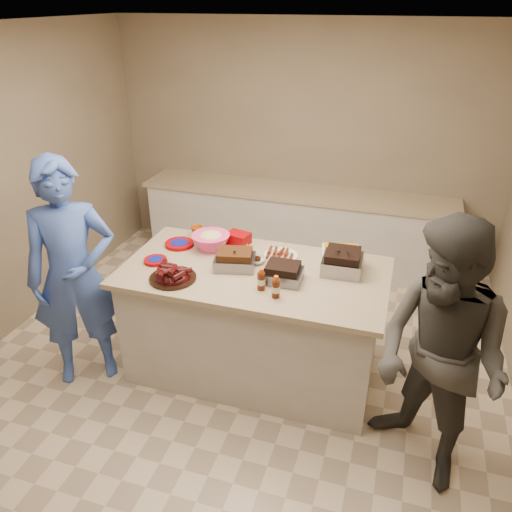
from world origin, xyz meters
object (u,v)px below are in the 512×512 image
(mustard_bottle, at_px, (247,257))
(plastic_cup, at_px, (197,237))
(coleslaw_bowl, at_px, (211,249))
(island, at_px, (254,368))
(guest_gray, at_px, (417,463))
(rib_platter, at_px, (173,279))
(roasting_pan, at_px, (342,271))
(bbq_bottle_a, at_px, (261,289))
(guest_blue, at_px, (92,371))
(bbq_bottle_b, at_px, (276,297))

(mustard_bottle, distance_m, plastic_cup, 0.60)
(coleslaw_bowl, height_order, mustard_bottle, coleslaw_bowl)
(island, xyz_separation_m, guest_gray, (1.38, -0.61, 0.00))
(rib_platter, distance_m, roasting_pan, 1.30)
(bbq_bottle_a, distance_m, guest_blue, 1.77)
(plastic_cup, bearing_deg, island, -32.91)
(roasting_pan, xyz_separation_m, plastic_cup, (-1.32, 0.24, -0.00))
(rib_platter, bearing_deg, island, 29.95)
(rib_platter, bearing_deg, guest_blue, -170.02)
(coleslaw_bowl, height_order, guest_blue, coleslaw_bowl)
(island, xyz_separation_m, coleslaw_bowl, (-0.46, 0.25, 0.98))
(island, bearing_deg, guest_blue, -161.40)
(roasting_pan, relative_size, mustard_bottle, 2.35)
(roasting_pan, distance_m, mustard_bottle, 0.77)
(plastic_cup, distance_m, guest_gray, 2.50)
(bbq_bottle_b, relative_size, plastic_cup, 1.59)
(coleslaw_bowl, distance_m, mustard_bottle, 0.35)
(bbq_bottle_b, distance_m, guest_blue, 1.87)
(rib_platter, distance_m, bbq_bottle_b, 0.81)
(plastic_cup, bearing_deg, guest_blue, -126.89)
(guest_blue, bearing_deg, mustard_bottle, -6.23)
(bbq_bottle_a, height_order, plastic_cup, bbq_bottle_a)
(bbq_bottle_a, distance_m, guest_gray, 1.62)
(rib_platter, bearing_deg, coleslaw_bowl, 81.50)
(island, bearing_deg, bbq_bottle_a, -62.40)
(coleslaw_bowl, xyz_separation_m, bbq_bottle_b, (0.72, -0.57, 0.00))
(guest_blue, bearing_deg, coleslaw_bowl, 4.84)
(coleslaw_bowl, distance_m, bbq_bottle_b, 0.92)
(mustard_bottle, bearing_deg, bbq_bottle_b, -53.18)
(bbq_bottle_b, relative_size, mustard_bottle, 1.34)
(island, xyz_separation_m, mustard_bottle, (-0.12, 0.19, 0.98))
(bbq_bottle_a, bearing_deg, rib_platter, -175.28)
(bbq_bottle_a, bearing_deg, island, 117.76)
(bbq_bottle_a, relative_size, mustard_bottle, 1.33)
(bbq_bottle_a, bearing_deg, guest_blue, -172.44)
(bbq_bottle_a, distance_m, plastic_cup, 1.06)
(rib_platter, relative_size, guest_gray, 0.19)
(island, relative_size, bbq_bottle_b, 12.12)
(guest_blue, bearing_deg, bbq_bottle_b, -29.48)
(bbq_bottle_a, bearing_deg, roasting_pan, 40.62)
(roasting_pan, height_order, bbq_bottle_a, bbq_bottle_a)
(guest_gray, bearing_deg, rib_platter, -146.13)
(rib_platter, relative_size, plastic_cup, 3.31)
(rib_platter, height_order, guest_gray, rib_platter)
(bbq_bottle_a, xyz_separation_m, guest_blue, (-1.46, -0.19, -0.98))
(island, distance_m, guest_blue, 1.40)
(rib_platter, height_order, bbq_bottle_b, bbq_bottle_b)
(coleslaw_bowl, distance_m, bbq_bottle_a, 0.78)
(roasting_pan, xyz_separation_m, bbq_bottle_b, (-0.39, -0.51, -0.00))
(island, distance_m, coleslaw_bowl, 1.11)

